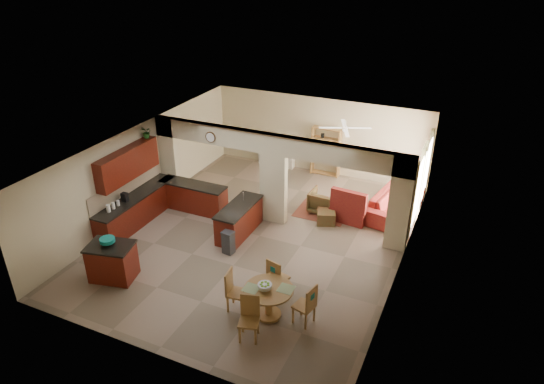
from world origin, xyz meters
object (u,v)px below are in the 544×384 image
at_px(dining_table, 269,298).
at_px(armchair, 323,201).
at_px(kitchen_island, 112,262).
at_px(sofa, 396,202).

xyz_separation_m(dining_table, armchair, (-0.48, 5.11, -0.15)).
distance_m(kitchen_island, armchair, 6.57).
distance_m(dining_table, armchair, 5.13).
relative_size(dining_table, sofa, 0.43).
relative_size(sofa, armchair, 3.27).
bearing_deg(dining_table, armchair, 95.38).
height_order(dining_table, armchair, dining_table).
xyz_separation_m(sofa, armchair, (-2.12, -0.83, -0.02)).
bearing_deg(kitchen_island, armchair, 42.72).
bearing_deg(sofa, armchair, 121.05).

